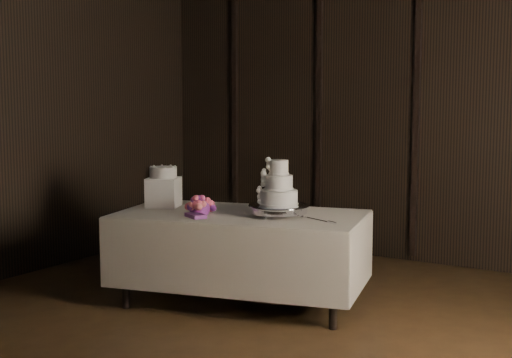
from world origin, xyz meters
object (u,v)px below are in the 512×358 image
object	(u,v)px
wedding_cake	(275,187)
cake_stand	(279,211)
small_cake	(163,172)
bouquet	(200,207)
display_table	(240,255)
box_pedestal	(164,192)

from	to	relation	value
wedding_cake	cake_stand	bearing A→B (deg)	13.04
small_cake	bouquet	bearing A→B (deg)	-18.75
display_table	cake_stand	world-z (taller)	cake_stand
display_table	wedding_cake	distance (m)	0.65
small_cake	cake_stand	bearing A→B (deg)	5.43
wedding_cake	box_pedestal	distance (m)	1.07
small_cake	display_table	bearing A→B (deg)	4.28
bouquet	small_cake	distance (m)	0.58
display_table	small_cake	distance (m)	0.99
display_table	bouquet	size ratio (longest dim) A/B	5.45
bouquet	box_pedestal	distance (m)	0.54
cake_stand	wedding_cake	bearing A→B (deg)	-150.26
cake_stand	wedding_cake	world-z (taller)	wedding_cake
bouquet	small_cake	xyz separation A→B (m)	(-0.51, 0.17, 0.23)
bouquet	box_pedestal	size ratio (longest dim) A/B	1.54
bouquet	small_cake	world-z (taller)	small_cake
display_table	box_pedestal	world-z (taller)	box_pedestal
display_table	small_cake	bearing A→B (deg)	170.40
cake_stand	wedding_cake	xyz separation A→B (m)	(-0.03, -0.01, 0.19)
wedding_cake	small_cake	bearing A→B (deg)	168.06
cake_stand	bouquet	size ratio (longest dim) A/B	1.21
display_table	small_cake	world-z (taller)	small_cake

